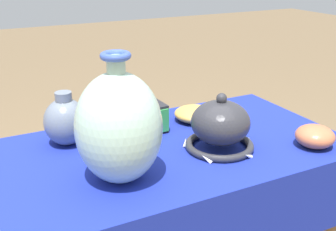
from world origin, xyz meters
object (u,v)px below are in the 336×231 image
mosaic_tile_box (141,116)px  bowl_shallow_ochre (195,114)px  jar_round_slate (66,121)px  bowl_shallow_terracotta (315,136)px  vase_tall_bulbous (119,127)px  vase_dome_bell (220,127)px

mosaic_tile_box → bowl_shallow_ochre: size_ratio=1.05×
jar_round_slate → bowl_shallow_terracotta: bearing=-28.6°
mosaic_tile_box → bowl_shallow_ochre: 0.20m
vase_tall_bulbous → bowl_shallow_ochre: (0.38, 0.27, -0.12)m
jar_round_slate → bowl_shallow_ochre: bearing=-1.7°
vase_tall_bulbous → mosaic_tile_box: vase_tall_bulbous is taller
bowl_shallow_ochre → vase_dome_bell: bearing=-101.8°
mosaic_tile_box → bowl_shallow_terracotta: bearing=-43.6°
mosaic_tile_box → jar_round_slate: 0.25m
jar_round_slate → bowl_shallow_terracotta: size_ratio=1.41×
mosaic_tile_box → jar_round_slate: bearing=176.7°
jar_round_slate → bowl_shallow_terracotta: (0.66, -0.36, -0.04)m
vase_dome_bell → jar_round_slate: size_ratio=1.32×
vase_dome_bell → vase_tall_bulbous: bearing=-173.2°
jar_round_slate → mosaic_tile_box: bearing=-0.6°
bowl_shallow_terracotta → jar_round_slate: bearing=151.4°
vase_tall_bulbous → bowl_shallow_ochre: vase_tall_bulbous is taller
vase_dome_bell → mosaic_tile_box: size_ratio=1.47×
vase_dome_bell → bowl_shallow_ochre: (0.05, 0.23, -0.04)m
mosaic_tile_box → bowl_shallow_ochre: mosaic_tile_box is taller
bowl_shallow_terracotta → bowl_shallow_ochre: (-0.22, 0.35, -0.01)m
jar_round_slate → bowl_shallow_ochre: jar_round_slate is taller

